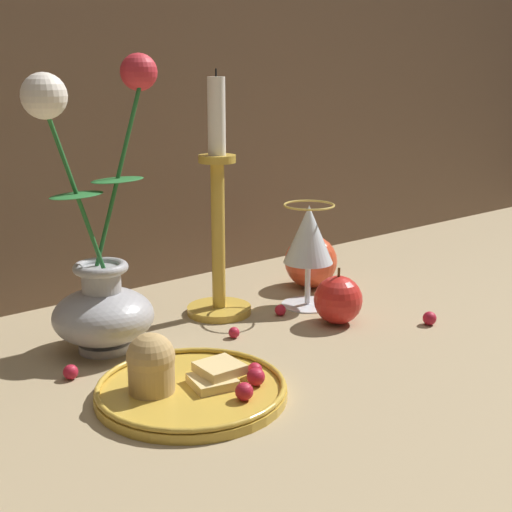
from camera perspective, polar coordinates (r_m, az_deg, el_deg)
name	(u,v)px	position (r m, az deg, el deg)	size (l,w,h in m)	color
ground_plane	(230,348)	(0.88, -2.13, -7.33)	(2.40, 2.40, 0.00)	#9E8966
vase	(101,279)	(0.87, -12.32, -1.82)	(0.17, 0.12, 0.35)	#A3A3A8
plate_with_pastries	(184,383)	(0.75, -5.76, -10.07)	(0.20, 0.20, 0.07)	gold
wine_glass	(308,239)	(1.01, 4.22, 1.37)	(0.08, 0.08, 0.15)	silver
candlestick	(218,227)	(0.97, -3.05, 2.35)	(0.09, 0.09, 0.33)	gold
apple_beside_vase	(311,261)	(1.11, 4.41, -0.44)	(0.08, 0.08, 0.09)	#D14223
apple_near_glass	(338,300)	(0.96, 6.58, -3.51)	(0.07, 0.07, 0.08)	red
berry_near_plate	(430,318)	(0.98, 13.71, -4.86)	(0.02, 0.02, 0.02)	#AD192D
berry_front_center	(280,310)	(0.99, 1.96, -4.34)	(0.02, 0.02, 0.02)	#AD192D
berry_by_glass_stem	(234,333)	(0.91, -1.77, -6.14)	(0.01, 0.01, 0.01)	#AD192D
berry_under_candlestick	(71,372)	(0.82, -14.61, -8.97)	(0.02, 0.02, 0.02)	#AD192D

